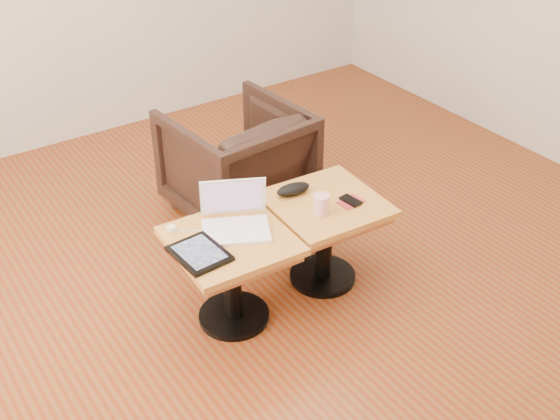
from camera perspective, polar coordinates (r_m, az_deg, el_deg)
room_shell at (r=2.95m, az=0.95°, el=14.20°), size 4.52×4.52×2.71m
side_table_left at (r=3.24m, az=-3.98°, el=-3.99°), size 0.55×0.55×0.48m
side_table_right at (r=3.49m, az=3.66°, el=-0.94°), size 0.56×0.56×0.48m
laptop at (r=3.21m, az=-3.68°, el=-0.77°), size 0.38×0.36×0.22m
tablet at (r=3.07m, az=-6.57°, el=-3.52°), size 0.22×0.27×0.02m
charging_adapter at (r=3.24m, az=-8.80°, el=-1.50°), size 0.04×0.04×0.02m
glasses_case at (r=3.46m, az=1.08°, el=1.71°), size 0.19×0.10×0.06m
striped_cup at (r=3.31m, az=3.36°, el=0.46°), size 0.10×0.10×0.10m
earbuds_tangle at (r=3.45m, az=3.55°, el=1.13°), size 0.07×0.05×0.01m
phone_on_sleeve at (r=3.42m, az=5.76°, el=0.73°), size 0.13×0.11×0.02m
armchair at (r=4.07m, az=-3.53°, el=3.94°), size 0.76×0.78×0.66m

